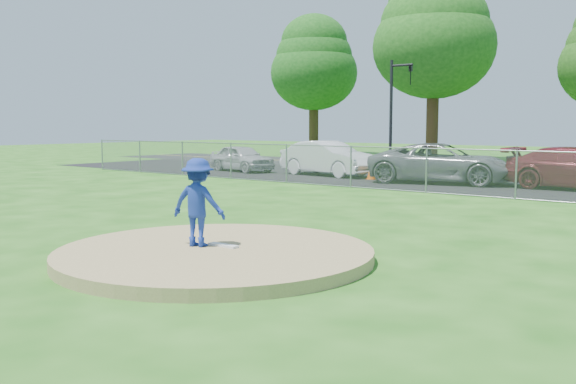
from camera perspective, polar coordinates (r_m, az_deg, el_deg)
name	(u,v)px	position (r m, az deg, el deg)	size (l,w,h in m)	color
ground	(457,203)	(19.41, 14.83, -0.98)	(120.00, 120.00, 0.00)	#1C5512
pitchers_mound	(215,254)	(11.08, -6.47, -5.50)	(5.40, 5.40, 0.20)	#988253
pitching_rubber	(224,245)	(11.19, -5.75, -4.74)	(0.60, 0.15, 0.04)	white
chain_link_fence	(484,174)	(21.18, 17.06, 1.57)	(40.00, 0.06, 1.50)	gray
parking_lot	(530,186)	(25.47, 20.70, 0.48)	(50.00, 8.00, 0.01)	black
tree_far_left	(314,62)	(50.57, 2.32, 11.45)	(6.72, 6.72, 10.74)	#382614
tree_left	(434,31)	(43.36, 12.88, 13.78)	(7.84, 7.84, 12.53)	#3D2416
traffic_signal_left	(395,104)	(33.94, 9.50, 7.76)	(1.28, 0.20, 5.60)	black
pitcher	(198,202)	(11.18, -7.98, -0.92)	(0.99, 0.57, 1.53)	navy
traffic_cone	(372,170)	(27.02, 7.45, 1.96)	(0.40, 0.40, 0.78)	orange
parked_car_silver	(242,158)	(31.43, -4.14, 3.03)	(1.53, 3.81, 1.30)	#BCBCC1
parked_car_white	(328,158)	(28.82, 3.59, 3.01)	(1.63, 4.69, 1.54)	white
parked_car_gray	(442,163)	(25.78, 13.52, 2.51)	(2.58, 5.59, 1.55)	slate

